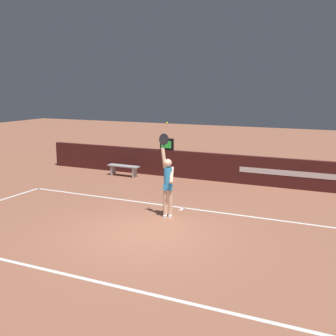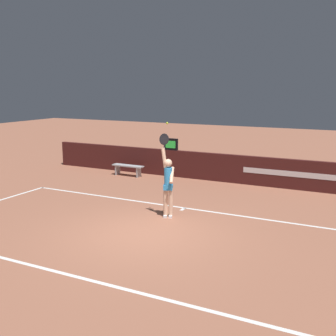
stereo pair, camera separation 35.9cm
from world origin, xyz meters
name	(u,v)px [view 2 (the right image)]	position (x,y,z in m)	size (l,w,h in m)	color
ground_plane	(145,233)	(0.00, 0.00, 0.00)	(60.00, 60.00, 0.00)	#9C5E46
court_lines	(142,234)	(0.00, -0.14, 0.00)	(12.27, 5.59, 0.00)	white
back_wall	(227,168)	(0.00, 6.71, 0.57)	(17.02, 0.20, 1.15)	#431917
speed_display	(171,144)	(-2.54, 6.71, 1.40)	(0.60, 0.14, 0.50)	black
tennis_player	(168,183)	(-0.07, 1.50, 1.06)	(0.52, 0.46, 2.54)	beige
tennis_ball	(167,123)	(-0.10, 1.52, 2.82)	(0.07, 0.07, 0.07)	#C6E52F
courtside_bench_near	(128,168)	(-4.24, 5.90, 0.36)	(1.47, 0.41, 0.48)	#A9ABB0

